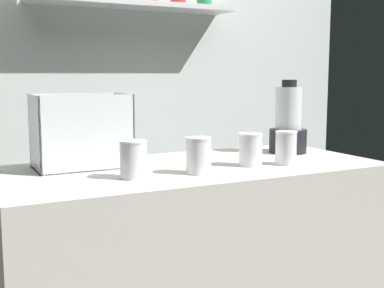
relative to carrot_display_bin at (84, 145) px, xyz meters
The scene contains 8 objects.
counter 0.66m from the carrot_display_bin, 21.91° to the right, with size 1.40×0.64×0.90m, color beige.
back_wall_unit 0.77m from the carrot_display_bin, 59.89° to the left, with size 2.60×0.24×2.50m.
carrot_display_bin is the anchor object (origin of this frame).
blender_pitcher 0.87m from the carrot_display_bin, ahead, with size 0.16×0.16×0.31m.
juice_cup_orange_far_left 0.28m from the carrot_display_bin, 71.59° to the right, with size 0.09×0.09×0.12m.
juice_cup_orange_left 0.43m from the carrot_display_bin, 43.02° to the right, with size 0.09×0.09×0.12m.
juice_cup_orange_middle 0.60m from the carrot_display_bin, 24.04° to the right, with size 0.09×0.09×0.12m.
juice_cup_orange_right 0.74m from the carrot_display_bin, 22.49° to the right, with size 0.08×0.08×0.12m.
Camera 1 is at (-0.83, -1.65, 1.23)m, focal length 47.63 mm.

